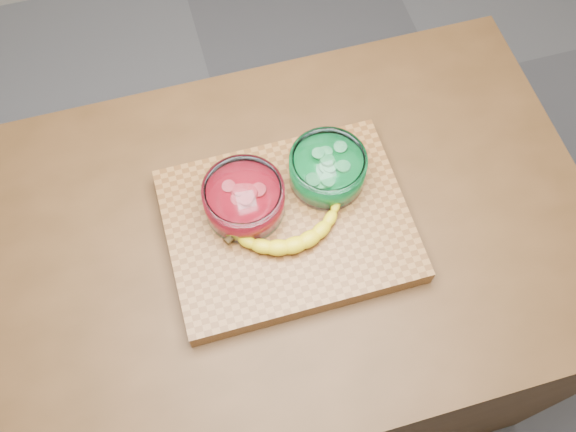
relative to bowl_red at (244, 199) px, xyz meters
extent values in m
plane|color=slate|center=(0.07, -0.05, -0.97)|extent=(3.50, 3.50, 0.00)
cube|color=#472C15|center=(0.07, -0.05, -0.52)|extent=(1.20, 0.80, 0.90)
cube|color=brown|center=(0.07, -0.05, -0.05)|extent=(0.45, 0.35, 0.04)
cylinder|color=white|center=(0.00, 0.00, 0.00)|extent=(0.15, 0.15, 0.07)
cylinder|color=red|center=(0.00, 0.00, -0.01)|extent=(0.13, 0.13, 0.04)
cylinder|color=#FF505E|center=(0.00, 0.00, 0.02)|extent=(0.12, 0.12, 0.02)
cylinder|color=white|center=(0.17, 0.02, 0.00)|extent=(0.15, 0.15, 0.07)
cylinder|color=#0E943C|center=(0.17, 0.02, -0.01)|extent=(0.12, 0.12, 0.04)
cylinder|color=#6CE589|center=(0.17, 0.02, 0.02)|extent=(0.12, 0.12, 0.02)
camera|label=1|loc=(-0.07, -0.56, 1.04)|focal=40.00mm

